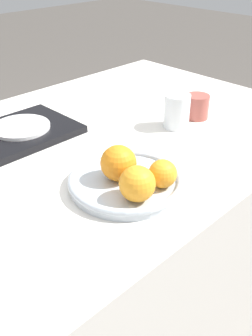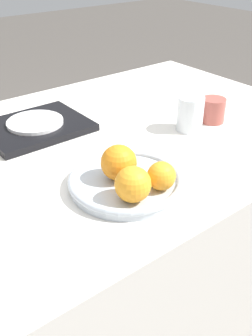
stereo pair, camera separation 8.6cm
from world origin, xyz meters
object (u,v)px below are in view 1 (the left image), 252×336
Objects in this scene: orange_0 at (118,163)px; serving_tray at (22,132)px; water_glass at (177,111)px; fruit_platter at (126,182)px; side_plate at (21,127)px; orange_1 at (163,174)px; cup_2 at (197,107)px; orange_2 at (137,184)px.

serving_tray is at bearing 92.08° from orange_0.
orange_0 and water_glass have the same top height.
water_glass is at bearing 20.63° from fruit_platter.
side_plate is at bearing 93.25° from fruit_platter.
fruit_platter is 1.61× the size of side_plate.
water_glass is at bearing -37.66° from side_plate.
fruit_platter is 0.09m from orange_1.
cup_2 is (0.45, -0.27, 0.01)m from side_plate.
water_glass is at bearing 17.92° from orange_0.
orange_1 is 0.82× the size of orange_2.
orange_2 is at bearing -117.77° from fruit_platter.
orange_0 is (-0.01, 0.01, 0.05)m from fruit_platter.
side_plate reaches higher than serving_tray.
water_glass is 0.45m from side_plate.
orange_2 reaches higher than cup_2.
water_glass is at bearing 34.05° from orange_1.
orange_0 is 1.29× the size of orange_1.
orange_0 is at bearing 118.25° from orange_1.
orange_0 is 0.50× the size of side_plate.
side_plate is (0.01, 0.47, -0.03)m from orange_2.
serving_tray is (-0.06, 0.47, -0.04)m from orange_1.
serving_tray is at bearing 148.63° from cup_2.
serving_tray is at bearing 97.40° from orange_1.
side_plate is at bearing 92.08° from orange_0.
side_plate is (-0.01, 0.38, -0.03)m from orange_0.
orange_2 is at bearing -108.28° from orange_0.
water_glass reaches higher than orange_1.
water_glass is 0.62× the size of side_plate.
serving_tray is at bearing 93.25° from fruit_platter.
cup_2 is at bearing 15.97° from fruit_platter.
orange_0 reaches higher than side_plate.
fruit_platter is 4.18× the size of orange_1.
side_plate is (-0.35, 0.27, -0.02)m from water_glass.
serving_tray is (-0.02, 0.40, -0.00)m from fruit_platter.
orange_0 reaches higher than serving_tray.
fruit_platter is 3.58× the size of cup_2.
orange_2 reaches higher than serving_tray.
orange_2 is 0.47× the size of side_plate.
orange_1 reaches higher than side_plate.
serving_tray is (-0.01, 0.38, -0.05)m from orange_0.
serving_tray is at bearing 142.34° from water_glass.
water_glass is (0.37, 0.19, -0.01)m from orange_2.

